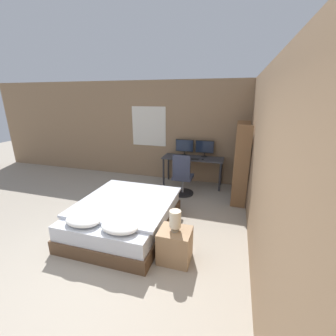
# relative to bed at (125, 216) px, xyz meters

# --- Properties ---
(ground_plane) EXTENTS (20.00, 20.00, 0.00)m
(ground_plane) POSITION_rel_bed_xyz_m (0.18, -1.37, -0.26)
(ground_plane) COLOR #9E9384
(wall_back) EXTENTS (12.00, 0.08, 2.70)m
(wall_back) POSITION_rel_bed_xyz_m (0.17, 2.79, 1.09)
(wall_back) COLOR #8E7051
(wall_back) RESTS_ON ground_plane
(wall_side_right) EXTENTS (0.06, 12.00, 2.70)m
(wall_side_right) POSITION_rel_bed_xyz_m (2.14, 0.13, 1.09)
(wall_side_right) COLOR #8E7051
(wall_side_right) RESTS_ON ground_plane
(bed) EXTENTS (1.59, 1.96, 0.59)m
(bed) POSITION_rel_bed_xyz_m (0.00, 0.00, 0.00)
(bed) COLOR brown
(bed) RESTS_ON ground_plane
(nightstand) EXTENTS (0.45, 0.40, 0.49)m
(nightstand) POSITION_rel_bed_xyz_m (1.06, -0.52, -0.02)
(nightstand) COLOR #997551
(nightstand) RESTS_ON ground_plane
(bedside_lamp) EXTENTS (0.16, 0.16, 0.31)m
(bedside_lamp) POSITION_rel_bed_xyz_m (1.06, -0.52, 0.41)
(bedside_lamp) COLOR gray
(bedside_lamp) RESTS_ON nightstand
(desk) EXTENTS (1.57, 0.56, 0.76)m
(desk) POSITION_rel_bed_xyz_m (0.75, 2.44, 0.41)
(desk) COLOR #38383D
(desk) RESTS_ON ground_plane
(monitor_left) EXTENTS (0.48, 0.16, 0.43)m
(monitor_left) POSITION_rel_bed_xyz_m (0.48, 2.62, 0.75)
(monitor_left) COLOR black
(monitor_left) RESTS_ON desk
(monitor_right) EXTENTS (0.48, 0.16, 0.43)m
(monitor_right) POSITION_rel_bed_xyz_m (1.02, 2.62, 0.75)
(monitor_right) COLOR black
(monitor_right) RESTS_ON desk
(keyboard) EXTENTS (0.37, 0.13, 0.02)m
(keyboard) POSITION_rel_bed_xyz_m (0.75, 2.26, 0.51)
(keyboard) COLOR black
(keyboard) RESTS_ON desk
(computer_mouse) EXTENTS (0.07, 0.05, 0.04)m
(computer_mouse) POSITION_rel_bed_xyz_m (1.03, 2.26, 0.52)
(computer_mouse) COLOR black
(computer_mouse) RESTS_ON desk
(office_chair) EXTENTS (0.52, 0.52, 1.02)m
(office_chair) POSITION_rel_bed_xyz_m (0.64, 1.74, 0.14)
(office_chair) COLOR black
(office_chair) RESTS_ON ground_plane
(bookshelf) EXTENTS (0.31, 0.93, 1.76)m
(bookshelf) POSITION_rel_bed_xyz_m (1.94, 1.79, 0.69)
(bookshelf) COLOR brown
(bookshelf) RESTS_ON ground_plane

